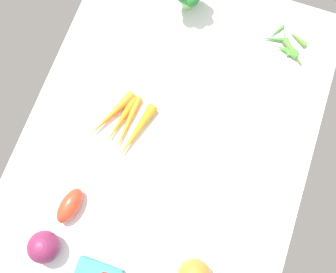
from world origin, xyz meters
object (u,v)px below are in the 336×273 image
roma_tomato (70,206)px  red_onion_center (44,247)px  okra_pile (288,46)px  carrot_bunch (123,124)px

roma_tomato → red_onion_center: size_ratio=1.21×
roma_tomato → red_onion_center: (-11.24, 1.69, 1.57)cm
roma_tomato → okra_pile: roma_tomato is taller
okra_pile → red_onion_center: size_ratio=1.95×
carrot_bunch → okra_pile: bearing=-44.0°
roma_tomato → okra_pile: bearing=-23.2°
carrot_bunch → red_onion_center: (-36.14, 6.63, 2.62)cm
okra_pile → carrot_bunch: size_ratio=0.80×
roma_tomato → red_onion_center: red_onion_center is taller
roma_tomato → okra_pile: (62.16, -40.88, -1.55)cm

